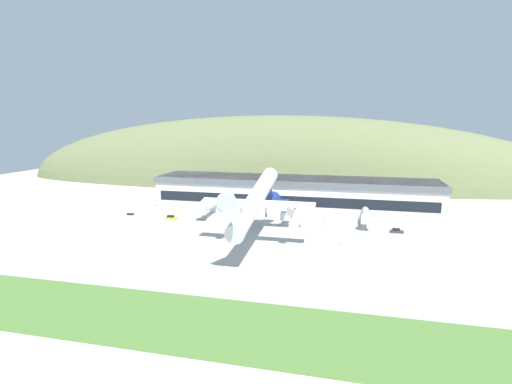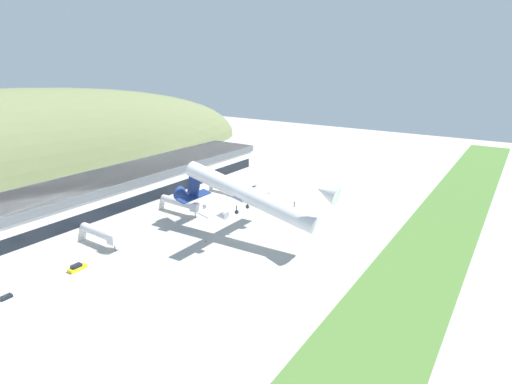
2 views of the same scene
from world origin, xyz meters
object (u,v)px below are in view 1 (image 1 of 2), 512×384
cargo_airplane (256,200)px  traffic_cone_0 (341,244)px  terminal_building (294,192)px  jetway_2 (366,215)px  jetway_0 (207,207)px  traffic_cone_1 (239,236)px  fuel_truck (312,224)px  jetway_1 (289,212)px  service_car_0 (171,218)px  service_car_1 (396,231)px  service_car_2 (130,215)px

cargo_airplane → traffic_cone_0: (23.99, 7.72, -13.51)m
terminal_building → jetway_2: (27.81, -19.22, -3.68)m
terminal_building → cargo_airplane: bearing=-94.3°
jetway_0 → traffic_cone_1: bearing=-49.4°
fuel_truck → traffic_cone_1: bearing=-143.0°
jetway_2 → traffic_cone_1: size_ratio=26.85×
traffic_cone_1 → traffic_cone_0: bearing=-1.7°
fuel_truck → traffic_cone_0: 19.91m
jetway_1 → traffic_cone_1: (-12.39, -21.05, -3.71)m
jetway_2 → service_car_0: bearing=-174.9°
jetway_0 → service_car_1: (67.44, -5.49, -3.39)m
jetway_0 → service_car_0: jetway_0 is taller
traffic_cone_0 → traffic_cone_1: (-31.59, 0.96, 0.00)m
fuel_truck → traffic_cone_0: fuel_truck is taller
jetway_1 → fuel_truck: jetway_1 is taller
traffic_cone_1 → service_car_2: bearing=161.8°
terminal_building → service_car_1: bearing=-33.5°
jetway_0 → traffic_cone_0: bearing=-24.3°
service_car_2 → terminal_building: bearing=23.3°
terminal_building → service_car_1: terminal_building is taller
jetway_2 → service_car_0: (-69.84, -6.21, -3.34)m
fuel_truck → traffic_cone_1: fuel_truck is taller
jetway_2 → service_car_0: size_ratio=3.48×
terminal_building → jetway_0: terminal_building is taller
terminal_building → service_car_0: bearing=-148.8°
jetway_2 → traffic_cone_0: 24.30m
service_car_1 → fuel_truck: (-27.35, -0.10, 0.83)m
jetway_2 → traffic_cone_1: (-39.15, -21.83, -3.71)m
terminal_building → fuel_truck: size_ratio=13.82×
service_car_2 → traffic_cone_0: size_ratio=7.60×
cargo_airplane → service_car_0: 47.22m
jetway_2 → traffic_cone_0: bearing=-108.4°
service_car_2 → traffic_cone_0: 80.94m
service_car_0 → fuel_truck: size_ratio=0.55×
terminal_building → traffic_cone_1: terminal_building is taller
jetway_2 → jetway_1: bearing=-178.3°
fuel_truck → traffic_cone_1: (-21.45, -16.14, -1.14)m
service_car_1 → service_car_2: bearing=-179.6°
service_car_1 → terminal_building: bearing=146.5°
service_car_1 → cargo_airplane: bearing=-148.8°
jetway_0 → traffic_cone_1: (18.64, -21.73, -3.71)m
terminal_building → service_car_0: terminal_building is taller
service_car_1 → jetway_1: bearing=172.5°
cargo_airplane → service_car_1: (41.20, 24.93, -13.20)m
jetway_1 → traffic_cone_1: jetway_1 is taller
jetway_1 → cargo_airplane: cargo_airplane is taller
terminal_building → service_car_1: size_ratio=26.74×
cargo_airplane → traffic_cone_1: cargo_airplane is taller
service_car_1 → jetway_2: bearing=149.9°
jetway_1 → traffic_cone_0: bearing=-48.9°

